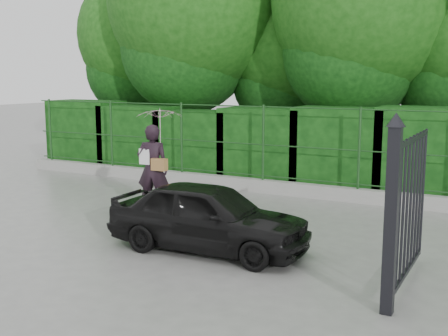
% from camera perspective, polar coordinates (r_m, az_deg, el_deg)
% --- Properties ---
extents(ground, '(80.00, 80.00, 0.00)m').
position_cam_1_polar(ground, '(9.99, -9.05, -6.83)').
color(ground, gray).
extents(kerb, '(14.00, 0.25, 0.30)m').
position_cam_1_polar(kerb, '(13.70, 2.43, -1.68)').
color(kerb, '#9E9E99').
rests_on(kerb, ground).
extents(fence, '(14.13, 0.06, 1.80)m').
position_cam_1_polar(fence, '(13.44, 3.31, 2.63)').
color(fence, '#1A4119').
rests_on(fence, kerb).
extents(hedge, '(14.20, 1.20, 2.08)m').
position_cam_1_polar(hedge, '(14.43, 4.44, 2.25)').
color(hedge, black).
rests_on(hedge, ground).
extents(trees, '(17.10, 6.15, 8.08)m').
position_cam_1_polar(trees, '(16.15, 11.59, 15.73)').
color(trees, black).
rests_on(trees, ground).
extents(gate, '(0.22, 2.33, 2.36)m').
position_cam_1_polar(gate, '(7.16, 17.44, -3.78)').
color(gate, black).
rests_on(gate, ground).
extents(woman, '(0.99, 0.94, 2.13)m').
position_cam_1_polar(woman, '(11.45, -6.85, 2.29)').
color(woman, black).
rests_on(woman, ground).
extents(car, '(3.30, 1.42, 1.11)m').
position_cam_1_polar(car, '(8.94, -1.60, -4.94)').
color(car, black).
rests_on(car, ground).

